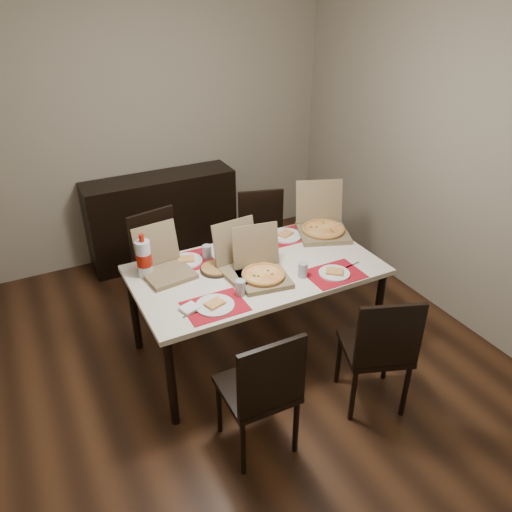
# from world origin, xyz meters

# --- Properties ---
(ground) EXTENTS (3.80, 4.00, 0.02)m
(ground) POSITION_xyz_m (0.00, 0.00, -0.01)
(ground) COLOR #3F2313
(ground) RESTS_ON ground
(room_walls) EXTENTS (3.84, 4.02, 2.62)m
(room_walls) POSITION_xyz_m (0.00, 0.43, 1.73)
(room_walls) COLOR gray
(room_walls) RESTS_ON ground
(sideboard) EXTENTS (1.50, 0.40, 0.90)m
(sideboard) POSITION_xyz_m (0.00, 1.78, 0.45)
(sideboard) COLOR black
(sideboard) RESTS_ON ground
(dining_table) EXTENTS (1.80, 1.00, 0.75)m
(dining_table) POSITION_xyz_m (0.17, 0.00, 0.68)
(dining_table) COLOR beige
(dining_table) RESTS_ON ground
(chair_near_left) EXTENTS (0.43, 0.43, 0.93)m
(chair_near_left) POSITION_xyz_m (-0.26, -0.90, 0.51)
(chair_near_left) COLOR black
(chair_near_left) RESTS_ON ground
(chair_near_right) EXTENTS (0.54, 0.54, 0.93)m
(chair_near_right) POSITION_xyz_m (0.60, -0.92, 0.51)
(chair_near_right) COLOR black
(chair_near_right) RESTS_ON ground
(chair_far_left) EXTENTS (0.49, 0.49, 0.93)m
(chair_far_left) POSITION_xyz_m (-0.31, 0.83, 0.51)
(chair_far_left) COLOR black
(chair_far_left) RESTS_ON ground
(chair_far_right) EXTENTS (0.52, 0.52, 0.93)m
(chair_far_right) POSITION_xyz_m (0.66, 0.81, 0.51)
(chair_far_right) COLOR black
(chair_far_right) RESTS_ON ground
(setting_near_left) EXTENTS (0.48, 0.30, 0.11)m
(setting_near_left) POSITION_xyz_m (-0.26, -0.30, 0.77)
(setting_near_left) COLOR #B00B1B
(setting_near_left) RESTS_ON dining_table
(setting_near_right) EXTENTS (0.52, 0.30, 0.11)m
(setting_near_right) POSITION_xyz_m (0.56, -0.32, 0.77)
(setting_near_right) COLOR #B00B1B
(setting_near_right) RESTS_ON dining_table
(setting_far_left) EXTENTS (0.46, 0.30, 0.11)m
(setting_far_left) POSITION_xyz_m (-0.24, 0.32, 0.77)
(setting_far_left) COLOR #B00B1B
(setting_far_left) RESTS_ON dining_table
(setting_far_right) EXTENTS (0.44, 0.30, 0.11)m
(setting_far_right) POSITION_xyz_m (0.57, 0.32, 0.77)
(setting_far_right) COLOR #B00B1B
(setting_far_right) RESTS_ON dining_table
(napkin_loose) EXTENTS (0.16, 0.16, 0.02)m
(napkin_loose) POSITION_xyz_m (0.17, 0.01, 0.76)
(napkin_loose) COLOR white
(napkin_loose) RESTS_ON dining_table
(pizza_box_center) EXTENTS (0.40, 0.43, 0.35)m
(pizza_box_center) POSITION_xyz_m (0.14, -0.14, 0.81)
(pizza_box_center) COLOR brown
(pizza_box_center) RESTS_ON dining_table
(pizza_box_right) EXTENTS (0.53, 0.55, 0.40)m
(pizza_box_right) POSITION_xyz_m (0.92, 0.25, 0.81)
(pizza_box_right) COLOR brown
(pizza_box_right) RESTS_ON dining_table
(pizza_box_left) EXTENTS (0.37, 0.41, 0.33)m
(pizza_box_left) POSITION_xyz_m (-0.45, 0.24, 0.81)
(pizza_box_left) COLOR brown
(pizza_box_left) RESTS_ON dining_table
(pizza_box_extra) EXTENTS (0.38, 0.41, 0.35)m
(pizza_box_extra) POSITION_xyz_m (0.07, -0.00, 0.81)
(pizza_box_extra) COLOR brown
(pizza_box_extra) RESTS_ON dining_table
(faina_plate) EXTENTS (0.24, 0.24, 0.03)m
(faina_plate) POSITION_xyz_m (-0.11, 0.10, 0.76)
(faina_plate) COLOR black
(faina_plate) RESTS_ON dining_table
(dip_bowl) EXTENTS (0.13, 0.13, 0.03)m
(dip_bowl) POSITION_xyz_m (0.27, 0.23, 0.76)
(dip_bowl) COLOR white
(dip_bowl) RESTS_ON dining_table
(soda_bottle) EXTENTS (0.11, 0.11, 0.33)m
(soda_bottle) POSITION_xyz_m (-0.58, 0.27, 0.89)
(soda_bottle) COLOR silver
(soda_bottle) RESTS_ON dining_table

